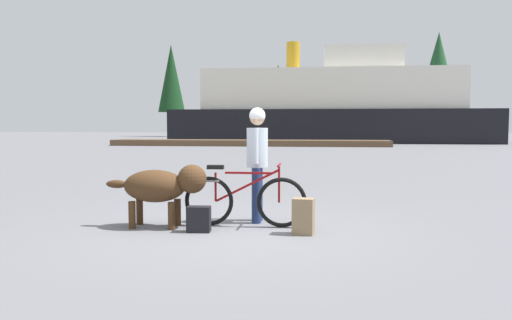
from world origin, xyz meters
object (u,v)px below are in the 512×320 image
(person_cyclist, at_px, (257,153))
(bicycle, at_px, (244,200))
(backpack, at_px, (303,216))
(ferry_boat, at_px, (331,107))
(handbag_pannier, at_px, (199,219))
(dog, at_px, (162,186))

(person_cyclist, bearing_deg, bicycle, -111.61)
(backpack, height_order, ferry_boat, ferry_boat)
(person_cyclist, bearing_deg, handbag_pannier, -131.03)
(person_cyclist, height_order, backpack, person_cyclist)
(bicycle, bearing_deg, ferry_boat, 86.64)
(dog, bearing_deg, bicycle, 9.94)
(bicycle, xyz_separation_m, ferry_boat, (2.04, 34.74, 2.46))
(dog, bearing_deg, handbag_pannier, -22.37)
(dog, distance_m, ferry_boat, 35.16)
(handbag_pannier, distance_m, ferry_boat, 35.38)
(dog, xyz_separation_m, handbag_pannier, (0.59, -0.24, -0.42))
(bicycle, relative_size, person_cyclist, 1.03)
(person_cyclist, xyz_separation_m, dog, (-1.30, -0.57, -0.45))
(person_cyclist, distance_m, handbag_pannier, 1.39)
(bicycle, height_order, dog, bicycle)
(handbag_pannier, xyz_separation_m, ferry_boat, (2.61, 35.18, 2.67))
(person_cyclist, height_order, dog, person_cyclist)
(handbag_pannier, bearing_deg, dog, 157.63)
(ferry_boat, bearing_deg, backpack, -91.91)
(person_cyclist, xyz_separation_m, backpack, (0.72, -0.78, -0.80))
(bicycle, relative_size, dog, 1.20)
(dog, height_order, ferry_boat, ferry_boat)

